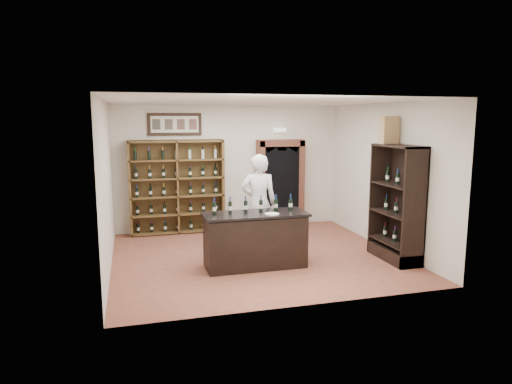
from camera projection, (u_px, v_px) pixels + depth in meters
The scene contains 20 objects.
floor at pixel (257, 256), 8.99m from camera, with size 5.50×5.50×0.00m, color brown.
ceiling at pixel (257, 101), 8.51m from camera, with size 5.50×5.50×0.00m, color white.
wall_back at pixel (230, 168), 11.13m from camera, with size 5.50×0.04×3.00m, color beige.
wall_left at pixel (107, 186), 8.03m from camera, with size 0.04×5.00×3.00m, color beige.
wall_right at pixel (384, 176), 9.47m from camera, with size 0.04×5.00×3.00m, color beige.
wine_shelf at pixel (177, 187), 10.69m from camera, with size 2.20×0.38×2.20m.
framed_picture at pixel (175, 124), 10.59m from camera, with size 1.25×0.04×0.52m, color black.
arched_doorway at pixel (280, 181), 11.35m from camera, with size 1.17×0.35×2.17m.
emergency_light at pixel (279, 130), 11.24m from camera, with size 0.30×0.10×0.10m, color white.
tasting_counter at pixel (255, 240), 8.29m from camera, with size 1.88×0.78×1.00m.
counter_bottle_0 at pixel (214, 208), 8.12m from camera, with size 0.07×0.07×0.30m.
counter_bottle_1 at pixel (230, 207), 8.19m from camera, with size 0.07×0.07×0.30m.
counter_bottle_2 at pixel (246, 206), 8.27m from camera, with size 0.07×0.07×0.30m.
counter_bottle_3 at pixel (261, 206), 8.34m from camera, with size 0.07×0.07×0.30m.
counter_bottle_4 at pixel (276, 205), 8.42m from camera, with size 0.07×0.07×0.30m.
counter_bottle_5 at pixel (291, 204), 8.50m from camera, with size 0.07×0.07×0.30m.
side_cabinet at pixel (397, 221), 8.68m from camera, with size 0.48×1.20×2.20m.
shopkeeper at pixel (259, 203), 9.21m from camera, with size 0.73×0.48×1.99m, color silver.
plate at pixel (272, 214), 8.07m from camera, with size 0.26×0.26×0.02m, color beige.
wine_crate at pixel (389, 130), 8.76m from camera, with size 0.38×0.15×0.53m, color tan.
Camera 1 is at (-2.32, -8.36, 2.68)m, focal length 32.00 mm.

